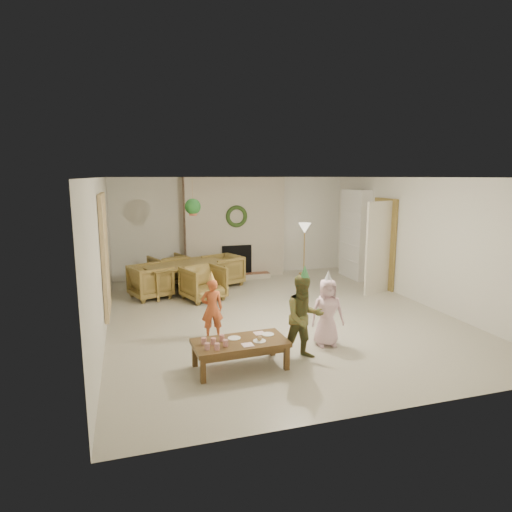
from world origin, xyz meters
name	(u,v)px	position (x,y,z in m)	size (l,w,h in m)	color
floor	(278,315)	(0.00, 0.00, 0.00)	(7.00, 7.00, 0.00)	#B7B29E
ceiling	(279,177)	(0.00, 0.00, 2.50)	(7.00, 7.00, 0.00)	white
wall_back	(233,227)	(0.00, 3.50, 1.25)	(7.00, 7.00, 0.00)	silver
wall_front	(391,301)	(0.00, -3.50, 1.25)	(7.00, 7.00, 0.00)	silver
wall_left	(102,257)	(-3.00, 0.00, 1.25)	(7.00, 7.00, 0.00)	silver
wall_right	(420,241)	(3.00, 0.00, 1.25)	(7.00, 7.00, 0.00)	silver
fireplace_mass	(235,227)	(0.00, 3.30, 1.25)	(2.50, 0.40, 2.50)	#582317
fireplace_hearth	(238,277)	(0.00, 2.95, 0.06)	(1.60, 0.30, 0.12)	brown
fireplace_firebox	(237,260)	(0.00, 3.12, 0.45)	(0.75, 0.12, 0.75)	black
fireplace_wreath	(237,216)	(0.00, 3.07, 1.55)	(0.54, 0.54, 0.10)	#223D17
floor_lamp_base	(304,273)	(1.78, 3.00, 0.01)	(0.25, 0.25, 0.03)	gold
floor_lamp_post	(304,250)	(1.78, 3.00, 0.63)	(0.03, 0.03, 1.21)	gold
floor_lamp_shade	(305,228)	(1.78, 3.00, 1.21)	(0.32, 0.32, 0.27)	beige
bookshelf_carcass	(355,234)	(2.84, 2.30, 1.10)	(0.30, 1.00, 2.20)	white
bookshelf_shelf_a	(353,260)	(2.82, 2.30, 0.45)	(0.30, 0.92, 0.03)	white
bookshelf_shelf_b	(354,244)	(2.82, 2.30, 0.85)	(0.30, 0.92, 0.03)	white
bookshelf_shelf_c	(355,228)	(2.82, 2.30, 1.25)	(0.30, 0.92, 0.03)	white
bookshelf_shelf_d	(355,212)	(2.82, 2.30, 1.65)	(0.30, 0.92, 0.03)	white
books_row_lower	(356,255)	(2.80, 2.15, 0.59)	(0.20, 0.40, 0.24)	#963B1B
books_row_mid	(352,238)	(2.80, 2.35, 0.99)	(0.20, 0.44, 0.24)	navy
books_row_upper	(356,223)	(2.80, 2.20, 1.38)	(0.20, 0.36, 0.22)	#B77127
door_frame	(384,244)	(2.96, 1.20, 1.02)	(0.05, 0.86, 2.04)	olive
door_leaf	(378,248)	(2.58, 0.82, 1.00)	(0.05, 0.80, 2.00)	beige
curtain_panel	(105,255)	(-2.96, 0.20, 1.25)	(0.06, 1.20, 2.00)	beige
dining_table	(185,278)	(-1.42, 2.12, 0.32)	(1.82, 1.02, 0.64)	olive
dining_chair_near	(203,283)	(-1.14, 1.37, 0.35)	(0.76, 0.78, 0.71)	olive
dining_chair_far	(169,270)	(-1.71, 2.87, 0.35)	(0.76, 0.78, 0.71)	olive
dining_chair_left	(151,281)	(-2.17, 1.84, 0.35)	(0.76, 0.78, 0.71)	olive
dining_chair_right	(223,270)	(-0.49, 2.48, 0.35)	(0.76, 0.78, 0.71)	olive
hanging_plant_cord	(192,195)	(-1.30, 1.50, 2.15)	(0.01, 0.01, 0.70)	tan
hanging_plant_pot	(193,213)	(-1.30, 1.50, 1.80)	(0.16, 0.16, 0.12)	#9B4B32
hanging_plant_foliage	(193,207)	(-1.30, 1.50, 1.92)	(0.32, 0.32, 0.32)	#1B521F
coffee_table_top	(240,343)	(-1.23, -1.98, 0.35)	(1.24, 0.62, 0.06)	brown
coffee_table_apron	(240,348)	(-1.23, -1.98, 0.29)	(1.14, 0.52, 0.08)	brown
coffee_leg_fl	(203,370)	(-1.78, -2.26, 0.16)	(0.07, 0.07, 0.32)	brown
coffee_leg_fr	(287,358)	(-0.66, -2.21, 0.16)	(0.07, 0.07, 0.32)	brown
coffee_leg_bl	(195,355)	(-1.80, -1.76, 0.16)	(0.07, 0.07, 0.32)	brown
coffee_leg_br	(272,344)	(-0.68, -1.70, 0.16)	(0.07, 0.07, 0.32)	brown
cup_a	(207,346)	(-1.70, -2.15, 0.42)	(0.07, 0.07, 0.09)	silver
cup_b	(204,341)	(-1.71, -1.96, 0.42)	(0.07, 0.07, 0.09)	silver
cup_c	(217,347)	(-1.58, -2.19, 0.42)	(0.07, 0.07, 0.09)	silver
cup_d	(213,341)	(-1.59, -2.00, 0.42)	(0.07, 0.07, 0.09)	silver
cup_e	(226,343)	(-1.45, -2.11, 0.42)	(0.07, 0.07, 0.09)	silver
cup_f	(222,338)	(-1.46, -1.92, 0.42)	(0.07, 0.07, 0.09)	silver
plate_a	(234,338)	(-1.28, -1.87, 0.38)	(0.17, 0.17, 0.01)	white
plate_b	(259,341)	(-0.99, -2.06, 0.38)	(0.17, 0.17, 0.01)	white
plate_c	(268,334)	(-0.81, -1.87, 0.38)	(0.17, 0.17, 0.01)	white
food_scoop	(259,338)	(-0.99, -2.06, 0.42)	(0.07, 0.07, 0.07)	tan
napkin_left	(248,345)	(-1.17, -2.15, 0.38)	(0.14, 0.14, 0.01)	#FCBAC6
napkin_right	(259,333)	(-0.90, -1.79, 0.38)	(0.14, 0.14, 0.01)	#FCBAC6
child_red	(212,309)	(-1.37, -0.79, 0.48)	(0.35, 0.23, 0.95)	#BD5128
party_hat_red	(211,277)	(-1.37, -0.79, 0.99)	(0.13, 0.13, 0.18)	#CBD647
child_plaid	(304,318)	(-0.31, -1.94, 0.60)	(0.58, 0.45, 1.20)	brown
party_hat_plaid	(305,272)	(-0.31, -1.94, 1.24)	(0.14, 0.14, 0.20)	#47A659
child_pink	(327,312)	(0.22, -1.58, 0.51)	(0.50, 0.33, 1.03)	#FAC8D8
party_hat_pink	(328,276)	(0.22, -1.58, 1.07)	(0.13, 0.13, 0.19)	silver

